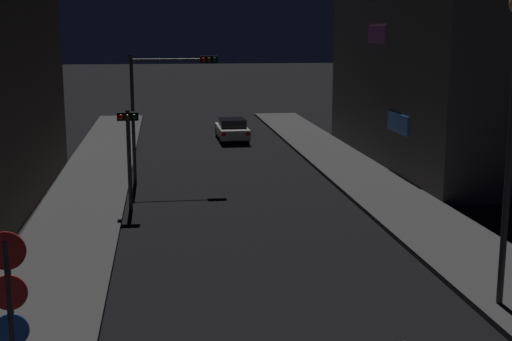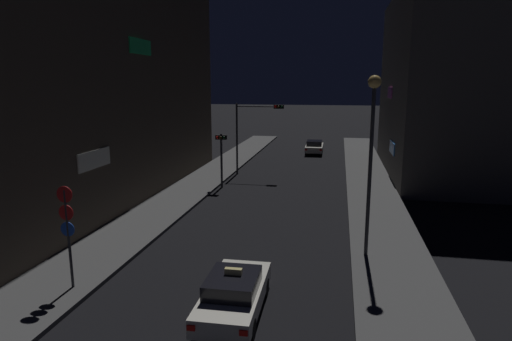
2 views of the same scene
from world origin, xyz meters
name	(u,v)px [view 1 (image 1 of 2)]	position (x,y,z in m)	size (l,w,h in m)	color
sidewalk_left	(84,199)	(-6.28, 26.67, 0.09)	(3.38, 57.35, 0.17)	#4C4C4C
sidewalk_right	(381,190)	(6.28, 26.67, 0.09)	(3.38, 57.35, 0.17)	#4C4C4C
building_facade_right	(470,23)	(12.88, 33.24, 7.26)	(9.90, 18.57, 14.52)	#514C47
far_car	(232,129)	(1.36, 42.04, 0.73)	(1.87, 4.47, 1.42)	silver
traffic_light_overhead	(163,92)	(-2.94, 29.94, 4.17)	(3.93, 0.42, 5.86)	#2D2D33
traffic_light_left_kerb	(128,139)	(-4.33, 25.07, 2.79)	(0.80, 0.42, 3.92)	#2D2D33
sign_pole_left	(11,325)	(-5.40, 8.48, 2.45)	(0.59, 0.10, 3.77)	#2D2D33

